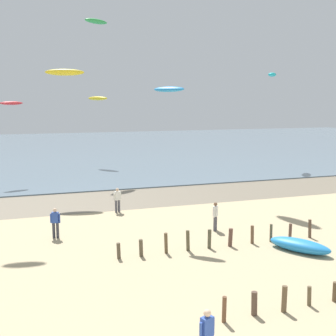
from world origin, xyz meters
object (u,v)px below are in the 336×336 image
at_px(person_mid_beach, 215,215).
at_px(kite_aloft_1, 272,75).
at_px(kite_aloft_10, 65,72).
at_px(kite_aloft_8, 98,98).
at_px(kite_aloft_7, 169,89).
at_px(person_by_waterline, 207,335).
at_px(grounded_kite, 300,245).
at_px(person_left_flank, 117,199).
at_px(kite_aloft_0, 96,21).
at_px(person_nearest_camera, 55,222).
at_px(kite_aloft_11, 11,103).

bearing_deg(person_mid_beach, kite_aloft_1, 52.06).
distance_m(kite_aloft_1, kite_aloft_10, 25.31).
bearing_deg(kite_aloft_8, kite_aloft_10, -55.45).
xyz_separation_m(person_mid_beach, kite_aloft_7, (-2.48, 1.24, 7.34)).
bearing_deg(person_by_waterline, person_mid_beach, 64.50).
distance_m(grounded_kite, kite_aloft_1, 31.20).
bearing_deg(kite_aloft_1, person_by_waterline, -176.15).
relative_size(person_left_flank, kite_aloft_0, 0.61).
distance_m(person_nearest_camera, kite_aloft_11, 19.72).
relative_size(kite_aloft_1, kite_aloft_7, 1.45).
relative_size(kite_aloft_7, kite_aloft_10, 0.61).
distance_m(kite_aloft_0, kite_aloft_10, 11.82).
height_order(grounded_kite, kite_aloft_11, kite_aloft_11).
relative_size(kite_aloft_0, kite_aloft_8, 0.97).
bearing_deg(person_left_flank, kite_aloft_7, -65.49).
height_order(kite_aloft_0, kite_aloft_11, kite_aloft_0).
bearing_deg(kite_aloft_11, kite_aloft_10, 103.31).
xyz_separation_m(kite_aloft_0, kite_aloft_10, (-4.09, -9.51, -5.70)).
bearing_deg(kite_aloft_8, grounded_kite, -29.43).
relative_size(person_left_flank, kite_aloft_10, 0.56).
height_order(kite_aloft_7, kite_aloft_10, kite_aloft_10).
xyz_separation_m(person_mid_beach, kite_aloft_0, (-3.19, 22.41, 14.64)).
distance_m(kite_aloft_0, kite_aloft_8, 9.91).
xyz_separation_m(person_mid_beach, grounded_kite, (2.60, -4.63, -0.60)).
height_order(kite_aloft_0, kite_aloft_1, kite_aloft_0).
relative_size(person_nearest_camera, kite_aloft_8, 0.59).
relative_size(person_by_waterline, person_left_flank, 1.00).
xyz_separation_m(person_by_waterline, person_left_flank, (1.06, 17.93, 0.00)).
xyz_separation_m(person_left_flank, kite_aloft_7, (2.16, -4.74, 7.34)).
height_order(person_nearest_camera, person_by_waterline, same).
height_order(kite_aloft_0, kite_aloft_10, kite_aloft_0).
bearing_deg(kite_aloft_7, kite_aloft_1, 88.27).
xyz_separation_m(grounded_kite, kite_aloft_11, (-14.16, 24.60, 7.11)).
height_order(person_nearest_camera, person_mid_beach, same).
xyz_separation_m(person_nearest_camera, kite_aloft_10, (1.78, 11.39, 8.93)).
bearing_deg(kite_aloft_0, kite_aloft_8, -130.85).
height_order(person_left_flank, kite_aloft_0, kite_aloft_0).
xyz_separation_m(person_by_waterline, kite_aloft_0, (2.51, 34.36, 14.64)).
distance_m(person_left_flank, kite_aloft_1, 27.91).
bearing_deg(kite_aloft_8, person_by_waterline, -42.56).
distance_m(person_by_waterline, kite_aloft_10, 26.46).
relative_size(kite_aloft_8, kite_aloft_10, 0.95).
bearing_deg(kite_aloft_11, kite_aloft_8, -154.90).
height_order(person_by_waterline, grounded_kite, person_by_waterline).
distance_m(kite_aloft_7, kite_aloft_11, 20.83).
bearing_deg(kite_aloft_1, kite_aloft_7, 174.13).
bearing_deg(kite_aloft_11, kite_aloft_0, 178.34).
bearing_deg(person_nearest_camera, kite_aloft_0, 74.29).
distance_m(person_by_waterline, grounded_kite, 11.08).
bearing_deg(kite_aloft_10, kite_aloft_7, 122.89).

